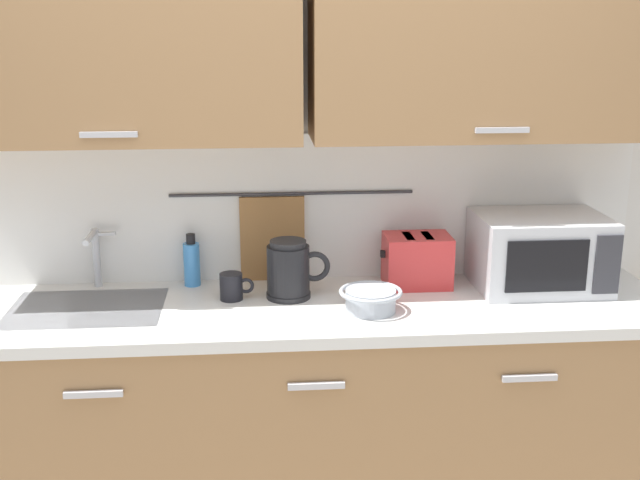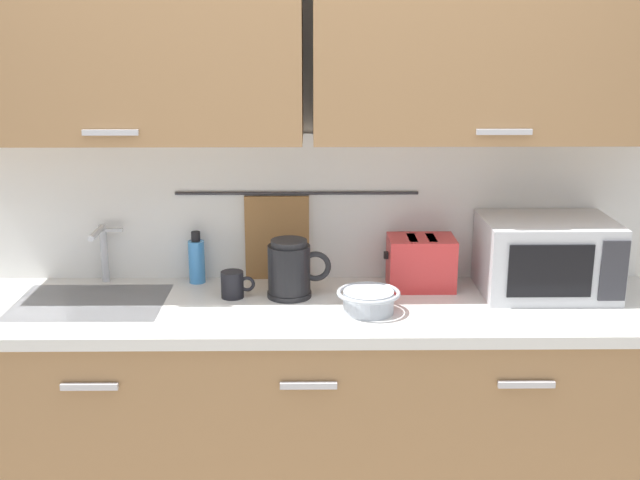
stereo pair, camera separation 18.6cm
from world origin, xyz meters
name	(u,v)px [view 1 (the left image)]	position (x,y,z in m)	size (l,w,h in m)	color
counter_unit	(307,419)	(-0.01, 0.30, 0.46)	(2.53, 0.64, 0.90)	#997047
back_wall_assembly	(304,115)	(0.00, 0.53, 1.52)	(3.70, 0.41, 2.50)	silver
sink_faucet	(95,251)	(-0.76, 0.53, 1.04)	(0.09, 0.17, 0.22)	#B2B5BA
microwave	(540,252)	(0.85, 0.41, 1.04)	(0.46, 0.35, 0.27)	silver
electric_kettle	(290,270)	(-0.06, 0.37, 1.00)	(0.23, 0.16, 0.21)	black
dish_soap_bottle	(192,263)	(-0.42, 0.54, 0.99)	(0.06, 0.06, 0.20)	#3F8CD8
mug_near_sink	(232,287)	(-0.27, 0.37, 0.95)	(0.12, 0.08, 0.09)	black
mixing_bowl	(371,299)	(0.20, 0.21, 0.94)	(0.21, 0.21, 0.08)	#A5ADB7
toaster	(417,260)	(0.41, 0.47, 1.00)	(0.26, 0.17, 0.19)	red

